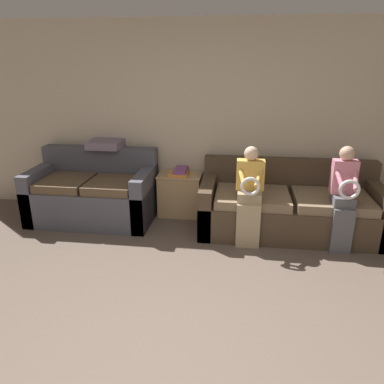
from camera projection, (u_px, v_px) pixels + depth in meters
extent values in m
cube|color=beige|center=(208.00, 120.00, 5.00)|extent=(7.47, 0.06, 2.55)
cube|color=#473828|center=(289.00, 216.00, 4.67)|extent=(2.20, 0.97, 0.41)
cube|color=#473828|center=(289.00, 175.00, 4.88)|extent=(2.20, 0.20, 0.43)
cube|color=#473828|center=(208.00, 204.00, 4.76)|extent=(0.16, 0.97, 0.63)
cube|color=#473828|center=(376.00, 212.00, 4.50)|extent=(0.16, 0.97, 0.63)
cube|color=#7A664C|center=(252.00, 197.00, 4.54)|extent=(0.88, 0.73, 0.11)
cube|color=#7A664C|center=(332.00, 201.00, 4.43)|extent=(0.88, 0.73, 0.11)
cube|color=#4C4C56|center=(94.00, 202.00, 5.02)|extent=(1.59, 0.91, 0.48)
cube|color=#4C4C56|center=(101.00, 162.00, 5.20)|extent=(1.59, 0.20, 0.44)
cube|color=#4C4C56|center=(43.00, 192.00, 5.07)|extent=(0.16, 0.91, 0.69)
cube|color=#4C4C56|center=(145.00, 197.00, 4.89)|extent=(0.16, 0.91, 0.69)
cube|color=brown|center=(66.00, 183.00, 4.87)|extent=(0.60, 0.67, 0.11)
cube|color=brown|center=(113.00, 185.00, 4.79)|extent=(0.60, 0.67, 0.11)
cube|color=tan|center=(248.00, 226.00, 4.26)|extent=(0.27, 0.10, 0.52)
cube|color=tan|center=(249.00, 195.00, 4.29)|extent=(0.27, 0.28, 0.11)
cube|color=gold|center=(250.00, 175.00, 4.27)|extent=(0.32, 0.14, 0.35)
sphere|color=#DBB293|center=(251.00, 154.00, 4.19)|extent=(0.16, 0.16, 0.16)
torus|color=white|center=(250.00, 186.00, 4.04)|extent=(0.21, 0.04, 0.21)
cylinder|color=gold|center=(242.00, 176.00, 4.15)|extent=(0.13, 0.31, 0.20)
cylinder|color=gold|center=(259.00, 176.00, 4.13)|extent=(0.13, 0.31, 0.20)
cube|color=#56565B|center=(342.00, 231.00, 4.13)|extent=(0.22, 0.10, 0.52)
cube|color=#56565B|center=(342.00, 200.00, 4.16)|extent=(0.22, 0.28, 0.11)
cube|color=#D17A8E|center=(344.00, 177.00, 4.14)|extent=(0.26, 0.14, 0.38)
sphere|color=tan|center=(347.00, 154.00, 4.05)|extent=(0.16, 0.16, 0.16)
torus|color=white|center=(349.00, 190.00, 3.91)|extent=(0.22, 0.04, 0.22)
cylinder|color=#D17A8E|center=(339.00, 178.00, 4.01)|extent=(0.10, 0.31, 0.22)
cylinder|color=#D17A8E|center=(356.00, 178.00, 3.99)|extent=(0.10, 0.31, 0.22)
cube|color=tan|center=(180.00, 195.00, 5.15)|extent=(0.57, 0.37, 0.58)
cube|color=tan|center=(180.00, 175.00, 5.05)|extent=(0.59, 0.39, 0.02)
cube|color=orange|center=(179.00, 173.00, 5.03)|extent=(0.25, 0.27, 0.03)
cube|color=#7A4284|center=(181.00, 170.00, 5.04)|extent=(0.16, 0.31, 0.04)
cube|color=slate|center=(106.00, 144.00, 5.09)|extent=(0.44, 0.44, 0.10)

